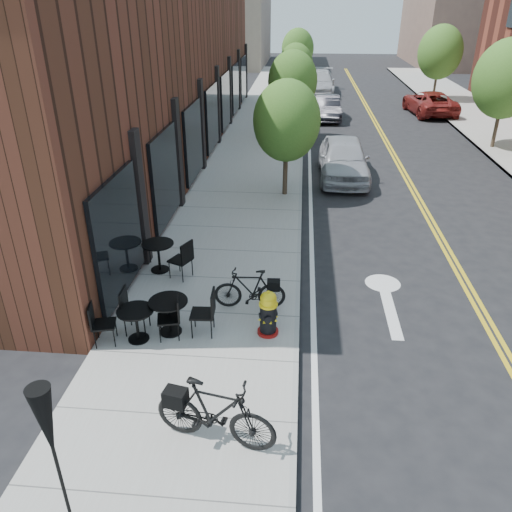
{
  "coord_description": "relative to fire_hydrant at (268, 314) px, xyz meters",
  "views": [
    {
      "loc": [
        -0.14,
        -7.37,
        6.15
      ],
      "look_at": [
        -1.02,
        2.53,
        1.0
      ],
      "focal_mm": 35.0,
      "sensor_mm": 36.0,
      "label": 1
    }
  ],
  "objects": [
    {
      "name": "bg_building_left",
      "position": [
        -7.37,
        47.13,
        4.41
      ],
      "size": [
        8.0,
        14.0,
        10.0
      ],
      "primitive_type": "cube",
      "color": "#726656",
      "rests_on": "ground"
    },
    {
      "name": "bistro_set_a",
      "position": [
        -2.54,
        -0.44,
        -0.01
      ],
      "size": [
        1.71,
        0.87,
        0.9
      ],
      "rotation": [
        0.0,
        0.0,
        0.24
      ],
      "color": "black",
      "rests_on": "sidewalk_near"
    },
    {
      "name": "tree_near_a",
      "position": [
        0.03,
        8.13,
        2.02
      ],
      "size": [
        2.2,
        2.2,
        3.81
      ],
      "color": "#382B1E",
      "rests_on": "sidewalk_near"
    },
    {
      "name": "bistro_set_c",
      "position": [
        -2.85,
        2.38,
        0.02
      ],
      "size": [
        1.81,
        1.17,
        0.97
      ],
      "rotation": [
        0.0,
        0.0,
        -0.43
      ],
      "color": "black",
      "rests_on": "sidewalk_near"
    },
    {
      "name": "bg_building_right",
      "position": [
        16.63,
        49.13,
        5.41
      ],
      "size": [
        10.0,
        16.0,
        12.0
      ],
      "primitive_type": "cube",
      "color": "brown",
      "rests_on": "ground"
    },
    {
      "name": "tree_far_c",
      "position": [
        9.23,
        27.13,
        2.47
      ],
      "size": [
        2.8,
        2.8,
        4.62
      ],
      "color": "#382B1E",
      "rests_on": "sidewalk_far"
    },
    {
      "name": "sidewalk_near",
      "position": [
        -1.37,
        9.13,
        -0.53
      ],
      "size": [
        4.0,
        70.0,
        0.12
      ],
      "primitive_type": "cube",
      "color": "#9E9B93",
      "rests_on": "ground"
    },
    {
      "name": "parked_car_c",
      "position": [
        1.62,
        28.98,
        0.23
      ],
      "size": [
        2.55,
        5.7,
        1.62
      ],
      "primitive_type": "imported",
      "rotation": [
        0.0,
        0.0,
        -0.05
      ],
      "color": "#B6B6BB",
      "rests_on": "ground"
    },
    {
      "name": "building_near",
      "position": [
        -5.87,
        13.13,
        2.91
      ],
      "size": [
        5.0,
        28.0,
        7.0
      ],
      "primitive_type": "cube",
      "color": "#3F2114",
      "rests_on": "ground"
    },
    {
      "name": "tree_near_c",
      "position": [
        0.03,
        24.13,
        1.94
      ],
      "size": [
        2.1,
        2.1,
        3.67
      ],
      "color": "#382B1E",
      "rests_on": "sidewalk_near"
    },
    {
      "name": "tree_near_b",
      "position": [
        0.03,
        16.13,
        2.13
      ],
      "size": [
        2.3,
        2.3,
        3.98
      ],
      "color": "#382B1E",
      "rests_on": "sidewalk_near"
    },
    {
      "name": "tree_far_b",
      "position": [
        9.23,
        15.13,
        2.47
      ],
      "size": [
        2.8,
        2.8,
        4.62
      ],
      "color": "#382B1E",
      "rests_on": "sidewalk_far"
    },
    {
      "name": "patio_umbrella",
      "position": [
        -2.17,
        -4.44,
        1.24
      ],
      "size": [
        0.38,
        0.38,
        2.37
      ],
      "color": "black",
      "rests_on": "sidewalk_near"
    },
    {
      "name": "parked_car_a",
      "position": [
        2.16,
        10.39,
        0.17
      ],
      "size": [
        1.8,
        4.47,
        1.52
      ],
      "primitive_type": "imported",
      "rotation": [
        0.0,
        0.0,
        0.0
      ],
      "color": "#A7A8AF",
      "rests_on": "ground"
    },
    {
      "name": "ground",
      "position": [
        0.63,
        -0.87,
        -0.59
      ],
      "size": [
        120.0,
        120.0,
        0.0
      ],
      "primitive_type": "plane",
      "color": "black",
      "rests_on": "ground"
    },
    {
      "name": "parked_car_b",
      "position": [
        1.92,
        20.87,
        0.05
      ],
      "size": [
        1.53,
        3.95,
        1.28
      ],
      "primitive_type": "imported",
      "rotation": [
        0.0,
        0.0,
        0.05
      ],
      "color": "black",
      "rests_on": "ground"
    },
    {
      "name": "parked_car_far",
      "position": [
        8.01,
        22.79,
        0.08
      ],
      "size": [
        2.68,
        5.0,
        1.34
      ],
      "primitive_type": "imported",
      "rotation": [
        0.0,
        0.0,
        3.24
      ],
      "color": "maroon",
      "rests_on": "ground"
    },
    {
      "name": "tree_near_d",
      "position": [
        0.03,
        32.13,
        2.2
      ],
      "size": [
        2.4,
        2.4,
        4.11
      ],
      "color": "#382B1E",
      "rests_on": "sidewalk_near"
    },
    {
      "name": "bistro_set_b",
      "position": [
        -1.97,
        -0.14,
        0.02
      ],
      "size": [
        1.81,
        0.81,
        0.97
      ],
      "rotation": [
        0.0,
        0.0,
        0.05
      ],
      "color": "black",
      "rests_on": "sidewalk_near"
    },
    {
      "name": "bicycle_left",
      "position": [
        -0.46,
        0.91,
        -0.0
      ],
      "size": [
        1.56,
        0.51,
        0.93
      ],
      "primitive_type": "imported",
      "rotation": [
        0.0,
        0.0,
        -1.53
      ],
      "color": "black",
      "rests_on": "sidewalk_near"
    },
    {
      "name": "fire_hydrant",
      "position": [
        0.0,
        0.0,
        0.0
      ],
      "size": [
        0.55,
        0.55,
        0.98
      ],
      "rotation": [
        0.0,
        0.0,
        0.37
      ],
      "color": "maroon",
      "rests_on": "sidewalk_near"
    },
    {
      "name": "bicycle_right",
      "position": [
        -0.6,
        -2.84,
        0.11
      ],
      "size": [
        1.97,
        0.91,
        1.14
      ],
      "primitive_type": "imported",
      "rotation": [
        0.0,
        0.0,
        1.37
      ],
      "color": "black",
      "rests_on": "sidewalk_near"
    }
  ]
}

